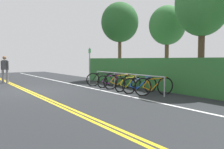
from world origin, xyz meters
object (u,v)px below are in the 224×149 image
tree_mid (167,26)px  tree_far_right (202,4)px  bicycle_5 (154,86)px  bicycle_4 (140,85)px  bicycle_0 (102,79)px  bike_rack (124,77)px  bicycle_2 (120,81)px  bicycle_3 (128,84)px  sign_post_near (90,62)px  tree_near_left (120,23)px  bicycle_1 (110,81)px  pedestrian (5,68)px

tree_mid → tree_far_right: (3.00, -0.95, 0.55)m
bicycle_5 → bicycle_4: bearing=-177.6°
bicycle_0 → bicycle_4: bicycle_0 is taller
bike_rack → bicycle_2: (-0.44, 0.09, -0.24)m
bicycle_4 → bicycle_3: bearing=-177.8°
bicycle_4 → tree_far_right: bearing=69.5°
sign_post_near → tree_mid: bearing=53.4°
bike_rack → tree_mid: tree_mid is taller
bicycle_5 → bicycle_2: bearing=177.4°
tree_near_left → bicycle_0: bearing=-49.2°
tree_near_left → tree_far_right: size_ratio=0.99×
bicycle_1 → sign_post_near: size_ratio=0.80×
bicycle_3 → bike_rack: bearing=167.9°
bicycle_0 → sign_post_near: size_ratio=0.80×
bicycle_2 → tree_far_right: bearing=44.2°
bicycle_1 → bicycle_5: bicycle_5 is taller
bike_rack → bicycle_1: size_ratio=3.07×
bicycle_5 → tree_far_right: 4.49m
sign_post_near → bicycle_1: bearing=0.9°
bicycle_4 → bicycle_5: bicycle_5 is taller
pedestrian → bicycle_1: bearing=38.8°
bicycle_0 → bicycle_2: size_ratio=0.94×
bicycle_4 → pedestrian: (-7.75, -4.12, 0.61)m
sign_post_near → tree_far_right: 6.84m
pedestrian → bicycle_3: bearing=30.5°
bicycle_1 → tree_far_right: 5.70m
bike_rack → bicycle_2: bike_rack is taller
bicycle_0 → bicycle_2: bicycle_2 is taller
tree_near_left → tree_mid: 3.95m
tree_near_left → pedestrian: bearing=-104.9°
bike_rack → bicycle_1: bike_rack is taller
bike_rack → tree_far_right: (2.23, 2.69, 3.34)m
bicycle_3 → sign_post_near: bearing=178.7°
tree_near_left → bicycle_5: bearing=-24.5°
bicycle_0 → tree_mid: (1.25, 3.64, 3.03)m
bicycle_0 → tree_near_left: size_ratio=0.31×
bicycle_1 → bicycle_3: bicycle_3 is taller
bike_rack → tree_far_right: bearing=50.3°
bicycle_1 → tree_far_right: (3.52, 2.66, 3.62)m
pedestrian → tree_far_right: (8.77, 6.87, 2.99)m
pedestrian → tree_mid: size_ratio=0.36×
bicycle_2 → tree_mid: bearing=95.3°
bicycle_0 → pedestrian: 6.18m
bike_rack → bicycle_5: bearing=-0.7°
bicycle_5 → tree_mid: tree_mid is taller
bike_rack → bicycle_4: bearing=-2.8°
bicycle_1 → tree_near_left: tree_near_left is taller
bicycle_2 → bicycle_3: (0.86, -0.18, -0.03)m
bicycle_0 → bicycle_3: (2.44, -0.09, -0.03)m
bicycle_4 → sign_post_near: sign_post_near is taller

